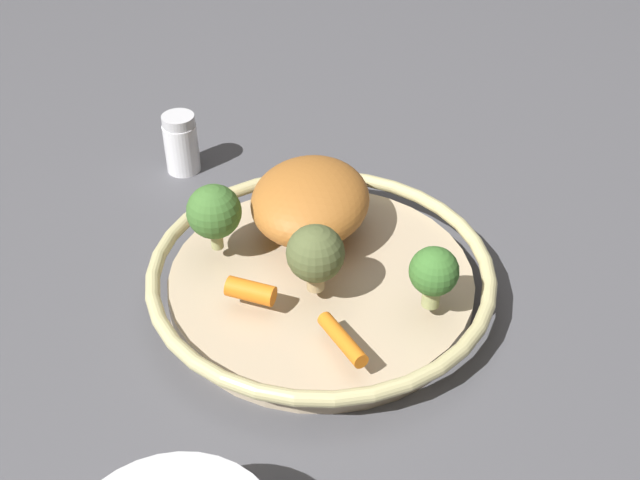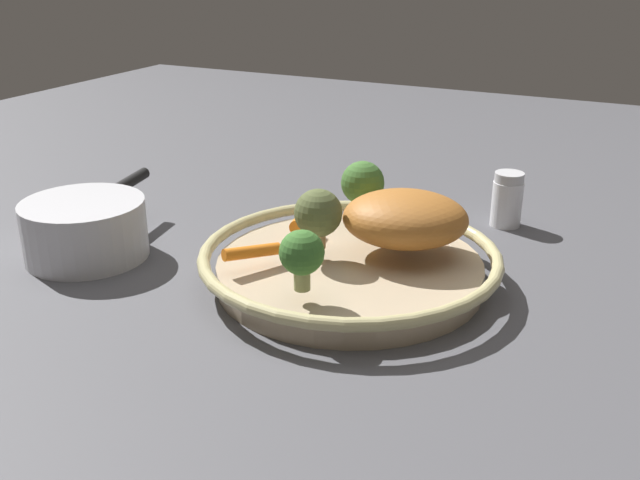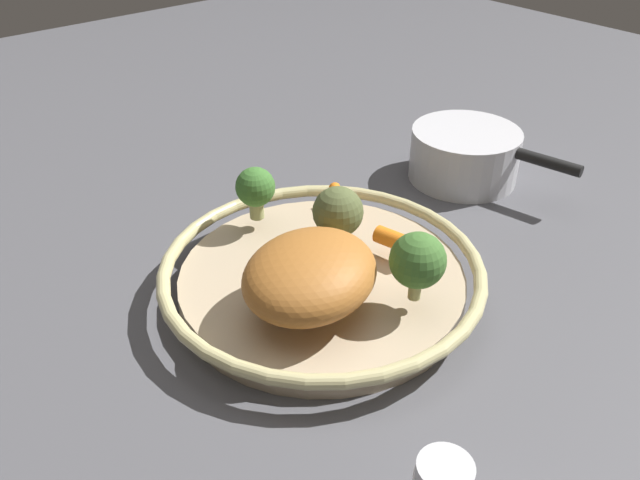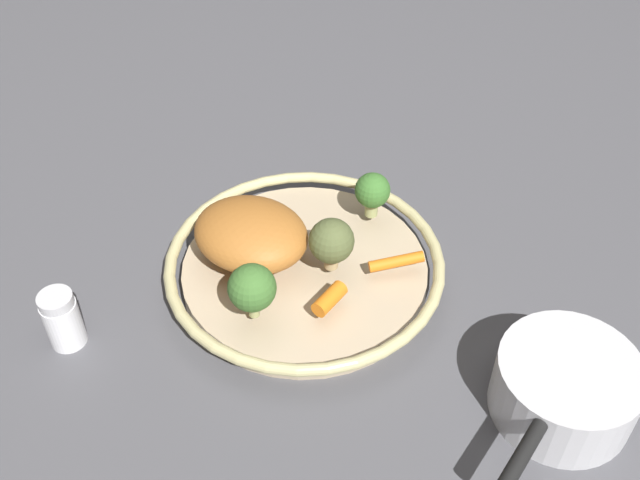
{
  "view_description": "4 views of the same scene",
  "coord_description": "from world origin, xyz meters",
  "px_view_note": "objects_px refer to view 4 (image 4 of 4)",
  "views": [
    {
      "loc": [
        0.52,
        0.3,
        0.55
      ],
      "look_at": [
        0.01,
        0.0,
        0.08
      ],
      "focal_mm": 43.77,
      "sensor_mm": 36.0,
      "label": 1
    },
    {
      "loc": [
        -0.32,
        0.72,
        0.37
      ],
      "look_at": [
        0.03,
        0.02,
        0.06
      ],
      "focal_mm": 41.19,
      "sensor_mm": 36.0,
      "label": 2
    },
    {
      "loc": [
        -0.37,
        -0.43,
        0.45
      ],
      "look_at": [
        0.01,
        0.02,
        0.06
      ],
      "focal_mm": 36.27,
      "sensor_mm": 36.0,
      "label": 3
    },
    {
      "loc": [
        0.5,
        -0.44,
        0.7
      ],
      "look_at": [
        0.01,
        0.01,
        0.08
      ],
      "focal_mm": 41.83,
      "sensor_mm": 36.0,
      "label": 4
    }
  ],
  "objects_px": {
    "serving_bowl": "(305,269)",
    "baby_carrot_near_rim": "(396,262)",
    "broccoli_floret_large": "(372,191)",
    "salt_shaker": "(62,319)",
    "baby_carrot_left": "(330,299)",
    "roast_chicken_piece": "(251,234)",
    "broccoli_floret_edge": "(252,288)",
    "saucepan": "(564,388)",
    "broccoli_floret_small": "(331,241)"
  },
  "relations": [
    {
      "from": "salt_shaker",
      "to": "saucepan",
      "type": "height_order",
      "value": "salt_shaker"
    },
    {
      "from": "serving_bowl",
      "to": "baby_carrot_left",
      "type": "relative_size",
      "value": 7.54
    },
    {
      "from": "salt_shaker",
      "to": "saucepan",
      "type": "relative_size",
      "value": 0.32
    },
    {
      "from": "saucepan",
      "to": "broccoli_floret_edge",
      "type": "bearing_deg",
      "value": -149.12
    },
    {
      "from": "baby_carrot_near_rim",
      "to": "broccoli_floret_large",
      "type": "xyz_separation_m",
      "value": [
        -0.09,
        0.05,
        0.03
      ]
    },
    {
      "from": "roast_chicken_piece",
      "to": "broccoli_floret_large",
      "type": "distance_m",
      "value": 0.17
    },
    {
      "from": "baby_carrot_near_rim",
      "to": "broccoli_floret_large",
      "type": "relative_size",
      "value": 1.06
    },
    {
      "from": "roast_chicken_piece",
      "to": "baby_carrot_near_rim",
      "type": "xyz_separation_m",
      "value": [
        0.14,
        0.11,
        -0.02
      ]
    },
    {
      "from": "baby_carrot_near_rim",
      "to": "broccoli_floret_small",
      "type": "distance_m",
      "value": 0.09
    },
    {
      "from": "baby_carrot_near_rim",
      "to": "baby_carrot_left",
      "type": "height_order",
      "value": "baby_carrot_left"
    },
    {
      "from": "broccoli_floret_edge",
      "to": "broccoli_floret_large",
      "type": "bearing_deg",
      "value": 97.85
    },
    {
      "from": "saucepan",
      "to": "broccoli_floret_large",
      "type": "bearing_deg",
      "value": 172.43
    },
    {
      "from": "broccoli_floret_small",
      "to": "baby_carrot_left",
      "type": "bearing_deg",
      "value": -45.37
    },
    {
      "from": "serving_bowl",
      "to": "baby_carrot_left",
      "type": "xyz_separation_m",
      "value": [
        0.08,
        -0.03,
        0.03
      ]
    },
    {
      "from": "serving_bowl",
      "to": "baby_carrot_near_rim",
      "type": "height_order",
      "value": "baby_carrot_near_rim"
    },
    {
      "from": "saucepan",
      "to": "serving_bowl",
      "type": "bearing_deg",
      "value": -167.3
    },
    {
      "from": "broccoli_floret_small",
      "to": "broccoli_floret_edge",
      "type": "relative_size",
      "value": 0.97
    },
    {
      "from": "baby_carrot_left",
      "to": "broccoli_floret_small",
      "type": "height_order",
      "value": "broccoli_floret_small"
    },
    {
      "from": "salt_shaker",
      "to": "broccoli_floret_small",
      "type": "bearing_deg",
      "value": 61.58
    },
    {
      "from": "roast_chicken_piece",
      "to": "broccoli_floret_large",
      "type": "bearing_deg",
      "value": 72.69
    },
    {
      "from": "roast_chicken_piece",
      "to": "broccoli_floret_edge",
      "type": "bearing_deg",
      "value": -37.94
    },
    {
      "from": "roast_chicken_piece",
      "to": "broccoli_floret_small",
      "type": "bearing_deg",
      "value": 33.28
    },
    {
      "from": "baby_carrot_near_rim",
      "to": "salt_shaker",
      "type": "distance_m",
      "value": 0.4
    },
    {
      "from": "broccoli_floret_large",
      "to": "broccoli_floret_small",
      "type": "bearing_deg",
      "value": -71.77
    },
    {
      "from": "broccoli_floret_large",
      "to": "roast_chicken_piece",
      "type": "bearing_deg",
      "value": -107.31
    },
    {
      "from": "serving_bowl",
      "to": "saucepan",
      "type": "xyz_separation_m",
      "value": [
        0.33,
        0.07,
        0.01
      ]
    },
    {
      "from": "broccoli_floret_small",
      "to": "broccoli_floret_large",
      "type": "xyz_separation_m",
      "value": [
        -0.03,
        0.11,
        -0.0
      ]
    },
    {
      "from": "baby_carrot_left",
      "to": "saucepan",
      "type": "relative_size",
      "value": 0.2
    },
    {
      "from": "baby_carrot_near_rim",
      "to": "broccoli_floret_edge",
      "type": "xyz_separation_m",
      "value": [
        -0.06,
        -0.18,
        0.04
      ]
    },
    {
      "from": "serving_bowl",
      "to": "broccoli_floret_large",
      "type": "xyz_separation_m",
      "value": [
        -0.0,
        0.12,
        0.06
      ]
    },
    {
      "from": "roast_chicken_piece",
      "to": "baby_carrot_left",
      "type": "height_order",
      "value": "roast_chicken_piece"
    },
    {
      "from": "baby_carrot_near_rim",
      "to": "broccoli_floret_small",
      "type": "bearing_deg",
      "value": -132.56
    },
    {
      "from": "baby_carrot_near_rim",
      "to": "baby_carrot_left",
      "type": "relative_size",
      "value": 1.46
    },
    {
      "from": "broccoli_floret_edge",
      "to": "baby_carrot_left",
      "type": "bearing_deg",
      "value": 56.9
    },
    {
      "from": "roast_chicken_piece",
      "to": "saucepan",
      "type": "distance_m",
      "value": 0.4
    },
    {
      "from": "baby_carrot_near_rim",
      "to": "baby_carrot_left",
      "type": "distance_m",
      "value": 0.1
    },
    {
      "from": "roast_chicken_piece",
      "to": "baby_carrot_left",
      "type": "distance_m",
      "value": 0.13
    },
    {
      "from": "broccoli_floret_small",
      "to": "salt_shaker",
      "type": "relative_size",
      "value": 0.91
    },
    {
      "from": "broccoli_floret_small",
      "to": "salt_shaker",
      "type": "bearing_deg",
      "value": -118.42
    },
    {
      "from": "saucepan",
      "to": "roast_chicken_piece",
      "type": "bearing_deg",
      "value": -163.0
    },
    {
      "from": "broccoli_floret_small",
      "to": "baby_carrot_near_rim",
      "type": "bearing_deg",
      "value": 47.44
    },
    {
      "from": "broccoli_floret_edge",
      "to": "salt_shaker",
      "type": "bearing_deg",
      "value": -132.24
    },
    {
      "from": "baby_carrot_near_rim",
      "to": "saucepan",
      "type": "relative_size",
      "value": 0.29
    },
    {
      "from": "baby_carrot_left",
      "to": "broccoli_floret_small",
      "type": "relative_size",
      "value": 0.66
    },
    {
      "from": "roast_chicken_piece",
      "to": "broccoli_floret_edge",
      "type": "height_order",
      "value": "broccoli_floret_edge"
    },
    {
      "from": "broccoli_floret_small",
      "to": "serving_bowl",
      "type": "bearing_deg",
      "value": -158.36
    },
    {
      "from": "broccoli_floret_large",
      "to": "salt_shaker",
      "type": "xyz_separation_m",
      "value": [
        -0.12,
        -0.39,
        -0.05
      ]
    },
    {
      "from": "saucepan",
      "to": "baby_carrot_left",
      "type": "bearing_deg",
      "value": -157.23
    },
    {
      "from": "baby_carrot_left",
      "to": "broccoli_floret_small",
      "type": "bearing_deg",
      "value": 134.63
    },
    {
      "from": "roast_chicken_piece",
      "to": "broccoli_floret_edge",
      "type": "xyz_separation_m",
      "value": [
        0.08,
        -0.06,
        0.01
      ]
    }
  ]
}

